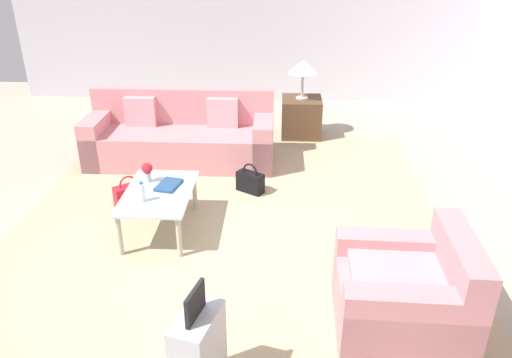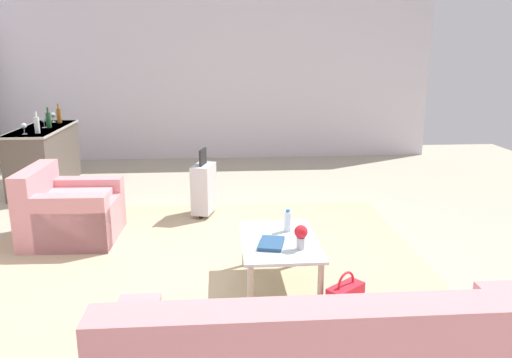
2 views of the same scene
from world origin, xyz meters
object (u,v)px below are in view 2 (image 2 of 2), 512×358
Objects in this scene: armchair at (67,214)px; wine_glass_left_of_centre at (44,120)px; flower_vase at (301,235)px; water_bottle at (288,221)px; bar_console at (45,157)px; coffee_table_book at (272,243)px; coffee_table at (279,246)px; wine_glass_right_of_centre at (53,115)px; wine_bottle_amber at (59,115)px; suitcase_silver at (204,188)px; handbag_red at (346,299)px; wine_bottle_clear at (37,125)px; handbag_black at (172,333)px; wine_bottle_green at (49,120)px; wine_glass_leftmost at (24,126)px.

armchair is 6.26× the size of wine_glass_left_of_centre.
armchair is 2.79m from flower_vase.
bar_console reaches higher than water_bottle.
bar_console reaches higher than coffee_table_book.
coffee_table is 6.47× the size of wine_glass_right_of_centre.
wine_bottle_amber is at bearing 36.64° from flower_vase.
armchair is 6.26× the size of wine_glass_right_of_centre.
suitcase_silver reaches higher than armchair.
wine_bottle_amber is (0.49, -0.07, 0.01)m from wine_glass_left_of_centre.
wine_glass_left_of_centre is at bearing 43.68° from water_bottle.
water_bottle is 1.98m from suitcase_silver.
suitcase_silver reaches higher than handbag_red.
wine_bottle_clear reaches higher than handbag_black.
coffee_table is 3.33× the size of wine_bottle_clear.
wine_glass_leftmost is at bearing 165.84° from wine_bottle_green.
bar_console is 5.37m from handbag_red.
wine_bottle_amber reaches higher than wine_glass_leftmost.
suitcase_silver is (-1.01, -2.28, -0.66)m from wine_bottle_clear.
wine_glass_leftmost is at bearing 119.37° from wine_bottle_clear.
coffee_table_book is 1.94× the size of wine_glass_leftmost.
wine_glass_right_of_centre is 5.52m from handbag_black.
handbag_red is (-4.00, -3.45, -0.89)m from wine_bottle_green.
armchair is at bearing 56.69° from flower_vase.
wine_bottle_amber reaches higher than suitcase_silver.
coffee_table_book is 4.34m from wine_glass_leftmost.
coffee_table is at bearing -133.10° from wine_glass_leftmost.
coffee_table reaches higher than handbag_black.
wine_bottle_green is (3.30, 3.08, 0.49)m from water_bottle.
coffee_table_book is 5.20m from wine_glass_right_of_centre.
bar_console is at bearing 90.00° from wine_glass_left_of_centre.
flower_vase is 0.24× the size of suitcase_silver.
coffee_table_book is at bearing 66.50° from flower_vase.
wine_glass_left_of_centre reaches higher than flower_vase.
wine_glass_leftmost is (3.15, 3.28, 0.45)m from flower_vase.
wine_bottle_clear and wine_bottle_amber have the same top height.
coffee_table_book is 0.74m from handbag_red.
bar_console is 0.79m from wine_glass_leftmost.
suitcase_silver is (-1.99, -2.28, -0.66)m from wine_bottle_amber.
coffee_table_book is 0.18× the size of bar_console.
water_bottle is 0.24× the size of suitcase_silver.
coffee_table is at bearing -142.73° from wine_glass_right_of_centre.
wine_glass_leftmost is 0.58m from wine_glass_left_of_centre.
flower_vase is 0.61m from handbag_red.
wine_glass_right_of_centre is at bearing 4.83° from wine_glass_left_of_centre.
wine_glass_leftmost is (3.05, 3.05, 0.56)m from coffee_table_book.
water_bottle is 0.68× the size of wine_bottle_green.
wine_glass_left_of_centre is (3.62, 2.97, 0.56)m from coffee_table_book.
bar_console is 5.60× the size of wine_bottle_amber.
coffee_table_book is at bearing -140.62° from wine_glass_left_of_centre.
wine_bottle_green is at bearing 51.87° from coffee_table_book.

